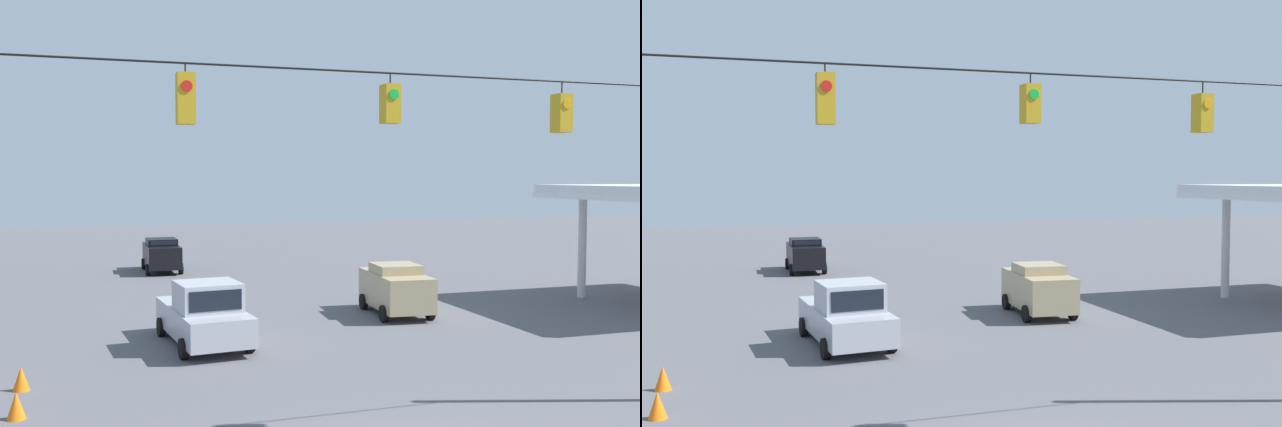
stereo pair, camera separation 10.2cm
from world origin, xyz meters
TOP-DOWN VIEW (x-y plane):
  - overhead_signal_span at (0.04, -1.42)m, footprint 19.84×0.38m
  - sedan_black_withflow_deep at (1.72, -29.86)m, footprint 2.04×4.38m
  - pickup_truck_silver_withflow_mid at (2.18, -11.29)m, footprint 2.66×5.37m
  - sedan_tan_oncoming_far at (-5.83, -14.06)m, footprint 2.34×4.23m
  - traffic_cone_second at (7.31, -5.54)m, footprint 0.42×0.42m
  - traffic_cone_third at (7.39, -7.82)m, footprint 0.42×0.42m

SIDE VIEW (x-z plane):
  - traffic_cone_second at x=7.31m, z-range 0.00..0.62m
  - traffic_cone_third at x=7.39m, z-range 0.00..0.62m
  - pickup_truck_silver_withflow_mid at x=2.18m, z-range -0.08..2.04m
  - sedan_black_withflow_deep at x=1.72m, z-range 0.04..1.95m
  - sedan_tan_oncoming_far at x=-5.83m, z-range 0.04..2.05m
  - overhead_signal_span at x=0.04m, z-range 0.91..9.20m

